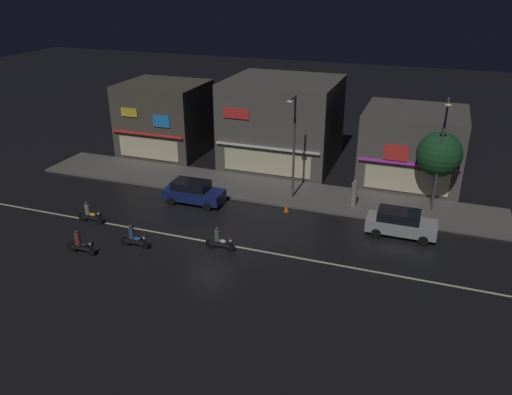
% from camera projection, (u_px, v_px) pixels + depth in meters
% --- Properties ---
extents(ground_plane, '(140.00, 140.00, 0.00)m').
position_uv_depth(ground_plane, '(209.00, 242.00, 31.17)').
color(ground_plane, black).
extents(lane_divider_stripe, '(34.23, 0.16, 0.01)m').
position_uv_depth(lane_divider_stripe, '(209.00, 242.00, 31.16)').
color(lane_divider_stripe, beige).
rests_on(lane_divider_stripe, ground).
extents(sidewalk_far, '(36.04, 4.81, 0.14)m').
position_uv_depth(sidewalk_far, '(257.00, 188.00, 38.69)').
color(sidewalk_far, '#5B5954').
rests_on(sidewalk_far, ground).
extents(storefront_left_block, '(9.06, 8.35, 7.23)m').
position_uv_depth(storefront_left_block, '(282.00, 122.00, 42.83)').
color(storefront_left_block, '#56514C').
rests_on(storefront_left_block, ground).
extents(storefront_center_block, '(7.54, 6.92, 5.75)m').
position_uv_depth(storefront_center_block, '(412.00, 146.00, 39.18)').
color(storefront_center_block, '#56514C').
rests_on(storefront_center_block, ground).
extents(storefront_right_block, '(7.17, 6.42, 6.38)m').
position_uv_depth(storefront_right_block, '(165.00, 118.00, 45.52)').
color(storefront_right_block, '#4C443A').
rests_on(storefront_right_block, ground).
extents(streetlamp_west, '(0.44, 1.64, 7.56)m').
position_uv_depth(streetlamp_west, '(293.00, 140.00, 35.13)').
color(streetlamp_west, '#47494C').
rests_on(streetlamp_west, sidewalk_far).
extents(streetlamp_mid, '(0.44, 1.64, 7.91)m').
position_uv_depth(streetlamp_mid, '(441.00, 148.00, 32.90)').
color(streetlamp_mid, '#47494C').
rests_on(streetlamp_mid, sidewalk_far).
extents(pedestrian_on_sidewalk, '(0.40, 0.40, 1.96)m').
position_uv_depth(pedestrian_on_sidewalk, '(354.00, 194.00, 35.26)').
color(pedestrian_on_sidewalk, gray).
rests_on(pedestrian_on_sidewalk, sidewalk_far).
extents(street_tree, '(3.08, 3.08, 5.31)m').
position_uv_depth(street_tree, '(439.00, 155.00, 34.32)').
color(street_tree, '#473323').
rests_on(street_tree, sidewalk_far).
extents(parked_car_near_kerb, '(4.30, 1.98, 1.67)m').
position_uv_depth(parked_car_near_kerb, '(401.00, 223.00, 31.62)').
color(parked_car_near_kerb, '#9EA0A5').
rests_on(parked_car_near_kerb, ground).
extents(parked_car_trailing, '(4.30, 1.98, 1.67)m').
position_uv_depth(parked_car_trailing, '(193.00, 192.00, 36.08)').
color(parked_car_trailing, navy).
rests_on(parked_car_trailing, ground).
extents(motorcycle_lead, '(1.90, 0.60, 1.52)m').
position_uv_depth(motorcycle_lead, '(80.00, 244.00, 29.62)').
color(motorcycle_lead, black).
rests_on(motorcycle_lead, ground).
extents(motorcycle_following, '(1.90, 0.60, 1.52)m').
position_uv_depth(motorcycle_following, '(219.00, 240.00, 30.02)').
color(motorcycle_following, black).
rests_on(motorcycle_following, ground).
extents(motorcycle_opposite_lane, '(1.90, 0.60, 1.52)m').
position_uv_depth(motorcycle_opposite_lane, '(89.00, 214.00, 33.32)').
color(motorcycle_opposite_lane, black).
rests_on(motorcycle_opposite_lane, ground).
extents(motorcycle_trailing_far, '(1.90, 0.60, 1.52)m').
position_uv_depth(motorcycle_trailing_far, '(133.00, 238.00, 30.30)').
color(motorcycle_trailing_far, black).
rests_on(motorcycle_trailing_far, ground).
extents(traffic_cone, '(0.36, 0.36, 0.55)m').
position_uv_depth(traffic_cone, '(286.00, 208.00, 35.00)').
color(traffic_cone, orange).
rests_on(traffic_cone, ground).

